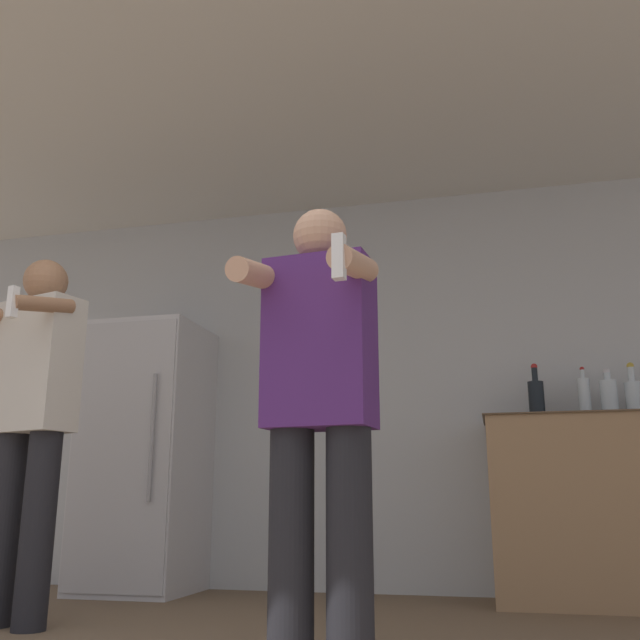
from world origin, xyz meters
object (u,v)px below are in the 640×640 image
at_px(bottle_clear_vodka, 634,396).
at_px(person_woman_foreground, 319,408).
at_px(bottle_amber_bourbon, 609,397).
at_px(bottle_brown_liquor, 536,398).
at_px(person_man_side, 32,412).
at_px(bottle_dark_rum, 585,397).
at_px(refrigerator, 145,455).

distance_m(bottle_clear_vodka, person_woman_foreground, 2.47).
relative_size(bottle_amber_bourbon, bottle_brown_liquor, 0.86).
bearing_deg(bottle_clear_vodka, person_man_side, -154.17).
height_order(bottle_clear_vodka, bottle_dark_rum, bottle_clear_vodka).
relative_size(refrigerator, person_woman_foreground, 1.08).
bearing_deg(person_woman_foreground, refrigerator, 129.84).
bearing_deg(person_man_side, bottle_brown_liquor, 30.66).
relative_size(bottle_brown_liquor, person_man_side, 0.19).
xyz_separation_m(refrigerator, person_man_side, (0.06, -1.28, 0.12)).
distance_m(bottle_clear_vodka, bottle_brown_liquor, 0.53).
bearing_deg(refrigerator, person_woman_foreground, -50.16).
height_order(bottle_amber_bourbon, bottle_clear_vodka, bottle_clear_vodka).
bearing_deg(person_man_side, refrigerator, 92.79).
bearing_deg(bottle_dark_rum, person_man_side, -151.96).
xyz_separation_m(bottle_clear_vodka, person_man_side, (-2.89, -1.40, -0.18)).
xyz_separation_m(bottle_dark_rum, bottle_brown_liquor, (-0.27, 0.00, 0.00)).
bearing_deg(bottle_clear_vodka, bottle_brown_liquor, -180.00).
relative_size(bottle_brown_liquor, person_woman_foreground, 0.21).
distance_m(bottle_clear_vodka, bottle_dark_rum, 0.26).
xyz_separation_m(refrigerator, bottle_clear_vodka, (2.95, 0.12, 0.29)).
bearing_deg(bottle_brown_liquor, bottle_amber_bourbon, -0.00).
bearing_deg(bottle_brown_liquor, bottle_clear_vodka, 0.00).
bearing_deg(bottle_brown_liquor, refrigerator, -177.09).
xyz_separation_m(bottle_clear_vodka, bottle_dark_rum, (-0.26, -0.00, 0.00)).
distance_m(bottle_dark_rum, bottle_brown_liquor, 0.27).
xyz_separation_m(bottle_amber_bourbon, bottle_clear_vodka, (0.13, 0.00, 0.00)).
height_order(refrigerator, bottle_amber_bourbon, refrigerator).
distance_m(bottle_amber_bourbon, bottle_brown_liquor, 0.40).
relative_size(bottle_clear_vodka, bottle_dark_rum, 1.04).
xyz_separation_m(bottle_brown_liquor, person_woman_foreground, (-0.81, -2.06, -0.29)).
distance_m(bottle_amber_bourbon, bottle_dark_rum, 0.13).
bearing_deg(person_woman_foreground, bottle_amber_bourbon, 59.68).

